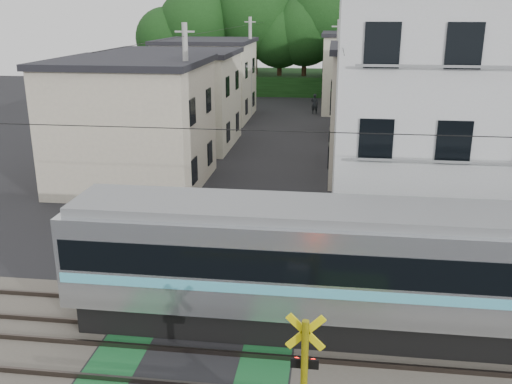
# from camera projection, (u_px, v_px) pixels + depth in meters

# --- Properties ---
(ground) EXTENTS (120.00, 120.00, 0.00)m
(ground) POSITION_uv_depth(u_px,v_px,m) (198.00, 342.00, 15.35)
(ground) COLOR black
(track_bed) EXTENTS (120.00, 120.00, 0.14)m
(track_bed) POSITION_uv_depth(u_px,v_px,m) (198.00, 341.00, 15.34)
(track_bed) COLOR #47423A
(track_bed) RESTS_ON ground
(crossing_signal_far) EXTENTS (4.74, 0.65, 3.09)m
(crossing_signal_far) POSITION_uv_depth(u_px,v_px,m) (146.00, 257.00, 18.90)
(crossing_signal_far) COLOR yellow
(crossing_signal_far) RESTS_ON ground
(apartment_block) EXTENTS (10.20, 8.36, 9.30)m
(apartment_block) POSITION_uv_depth(u_px,v_px,m) (467.00, 116.00, 21.82)
(apartment_block) COLOR silver
(apartment_block) RESTS_ON ground
(houses_row) EXTENTS (22.07, 31.35, 6.80)m
(houses_row) POSITION_uv_depth(u_px,v_px,m) (287.00, 91.00, 38.79)
(houses_row) COLOR beige
(houses_row) RESTS_ON ground
(tree_hill) EXTENTS (40.00, 12.53, 11.99)m
(tree_hill) POSITION_uv_depth(u_px,v_px,m) (300.00, 36.00, 58.64)
(tree_hill) COLOR #153812
(tree_hill) RESTS_ON ground
(catenary) EXTENTS (60.00, 5.04, 7.00)m
(catenary) POSITION_uv_depth(u_px,v_px,m) (441.00, 225.00, 13.50)
(catenary) COLOR #2D2D33
(catenary) RESTS_ON ground
(utility_poles) EXTENTS (7.90, 42.00, 8.00)m
(utility_poles) POSITION_uv_depth(u_px,v_px,m) (263.00, 84.00, 35.95)
(utility_poles) COLOR #A5A5A0
(utility_poles) RESTS_ON ground
(pedestrian) EXTENTS (0.71, 0.55, 1.73)m
(pedestrian) POSITION_uv_depth(u_px,v_px,m) (315.00, 104.00, 48.58)
(pedestrian) COLOR black
(pedestrian) RESTS_ON ground
(weed_patches) EXTENTS (10.25, 8.80, 0.40)m
(weed_patches) POSITION_uv_depth(u_px,v_px,m) (262.00, 343.00, 14.99)
(weed_patches) COLOR #2D5E1E
(weed_patches) RESTS_ON ground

